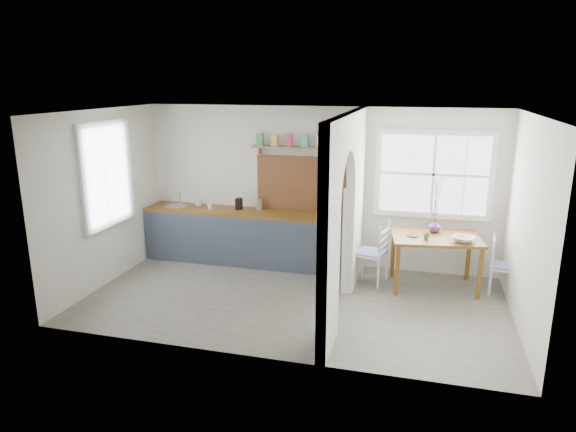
% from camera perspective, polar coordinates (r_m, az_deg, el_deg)
% --- Properties ---
extents(floor, '(5.80, 3.20, 0.01)m').
position_cam_1_polar(floor, '(7.31, 0.65, -9.29)').
color(floor, gray).
rests_on(floor, ground).
extents(ceiling, '(5.80, 3.20, 0.01)m').
position_cam_1_polar(ceiling, '(6.69, 0.71, 11.49)').
color(ceiling, silver).
rests_on(ceiling, walls).
extents(walls, '(5.81, 3.21, 2.60)m').
position_cam_1_polar(walls, '(6.89, 0.68, 0.62)').
color(walls, silver).
rests_on(walls, floor).
extents(partition, '(0.12, 3.20, 2.60)m').
position_cam_1_polar(partition, '(6.77, 6.55, 1.60)').
color(partition, silver).
rests_on(partition, floor).
extents(kitchen_window, '(0.10, 1.16, 1.50)m').
position_cam_1_polar(kitchen_window, '(8.00, -19.72, 4.32)').
color(kitchen_window, white).
rests_on(kitchen_window, walls).
extents(nook_window, '(1.76, 0.10, 1.30)m').
position_cam_1_polar(nook_window, '(8.15, 15.87, 4.45)').
color(nook_window, white).
rests_on(nook_window, walls).
extents(counter, '(3.50, 0.60, 0.90)m').
position_cam_1_polar(counter, '(8.65, -4.44, -2.23)').
color(counter, brown).
rests_on(counter, floor).
extents(sink, '(0.40, 0.40, 0.02)m').
position_cam_1_polar(sink, '(9.02, -12.37, 1.02)').
color(sink, silver).
rests_on(sink, counter).
extents(backsplash, '(1.65, 0.03, 0.90)m').
position_cam_1_polar(backsplash, '(8.42, 1.97, 3.59)').
color(backsplash, brown).
rests_on(backsplash, walls).
extents(shelf, '(1.75, 0.20, 0.21)m').
position_cam_1_polar(shelf, '(8.23, 1.87, 7.93)').
color(shelf, '#8E6948').
rests_on(shelf, walls).
extents(pendant_lamp, '(0.26, 0.26, 0.16)m').
position_cam_1_polar(pendant_lamp, '(7.84, 3.84, 6.67)').
color(pendant_lamp, silver).
rests_on(pendant_lamp, ceiling).
extents(utensil_rail, '(0.02, 0.50, 0.02)m').
position_cam_1_polar(utensil_rail, '(7.60, 6.83, 3.04)').
color(utensil_rail, silver).
rests_on(utensil_rail, partition).
extents(dining_table, '(1.37, 1.02, 0.79)m').
position_cam_1_polar(dining_table, '(7.90, 15.94, -4.95)').
color(dining_table, brown).
rests_on(dining_table, floor).
extents(chair_left, '(0.53, 0.53, 0.96)m').
position_cam_1_polar(chair_left, '(7.87, 9.18, -3.96)').
color(chair_left, white).
rests_on(chair_left, floor).
extents(chair_right, '(0.42, 0.42, 0.82)m').
position_cam_1_polar(chair_right, '(8.03, 22.90, -5.13)').
color(chair_right, white).
rests_on(chair_right, floor).
extents(kettle, '(0.22, 0.20, 0.22)m').
position_cam_1_polar(kettle, '(8.05, 5.05, 0.55)').
color(kettle, white).
rests_on(kettle, counter).
extents(mug_a, '(0.12, 0.12, 0.09)m').
position_cam_1_polar(mug_a, '(8.70, -8.65, 1.07)').
color(mug_a, white).
rests_on(mug_a, counter).
extents(mug_b, '(0.17, 0.17, 0.10)m').
position_cam_1_polar(mug_b, '(8.88, -9.90, 1.34)').
color(mug_b, silver).
rests_on(mug_b, counter).
extents(knife_block, '(0.09, 0.12, 0.19)m').
position_cam_1_polar(knife_block, '(8.60, -5.48, 1.36)').
color(knife_block, black).
rests_on(knife_block, counter).
extents(jar, '(0.13, 0.13, 0.17)m').
position_cam_1_polar(jar, '(8.58, -3.20, 1.30)').
color(jar, '#988465').
rests_on(jar, counter).
extents(towel_magenta, '(0.02, 0.03, 0.57)m').
position_cam_1_polar(towel_magenta, '(8.02, 6.46, -5.06)').
color(towel_magenta, '#D83C98').
rests_on(towel_magenta, counter).
extents(towel_orange, '(0.02, 0.03, 0.55)m').
position_cam_1_polar(towel_orange, '(7.97, 6.39, -5.36)').
color(towel_orange, orange).
rests_on(towel_orange, counter).
extents(bowl, '(0.40, 0.40, 0.08)m').
position_cam_1_polar(bowl, '(7.64, 18.88, -2.44)').
color(bowl, silver).
rests_on(bowl, dining_table).
extents(table_cup, '(0.09, 0.09, 0.09)m').
position_cam_1_polar(table_cup, '(7.59, 15.12, -2.22)').
color(table_cup, '#43774A').
rests_on(table_cup, dining_table).
extents(plate, '(0.22, 0.22, 0.02)m').
position_cam_1_polar(plate, '(7.72, 13.69, -2.11)').
color(plate, black).
rests_on(plate, dining_table).
extents(vase, '(0.21, 0.21, 0.19)m').
position_cam_1_polar(vase, '(7.97, 15.98, -1.09)').
color(vase, '#563164').
rests_on(vase, dining_table).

